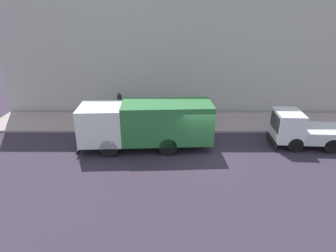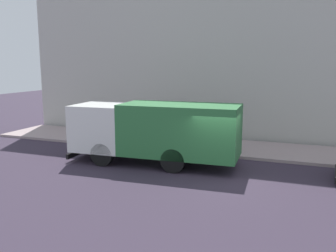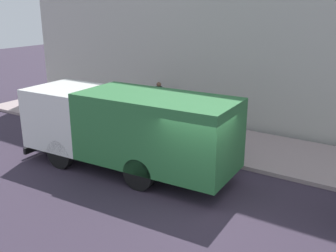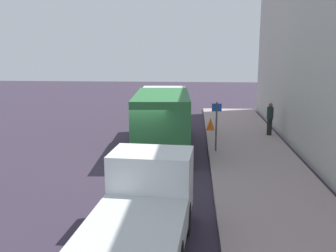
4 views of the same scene
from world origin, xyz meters
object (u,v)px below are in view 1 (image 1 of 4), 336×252
at_px(pedestrian_walking, 120,103).
at_px(traffic_cone_orange, 96,125).
at_px(street_sign_post, 164,111).
at_px(small_flatbed_truck, 305,130).
at_px(large_utility_truck, 147,123).

relative_size(pedestrian_walking, traffic_cone_orange, 2.50).
xyz_separation_m(pedestrian_walking, street_sign_post, (-3.10, -3.54, 0.42)).
bearing_deg(pedestrian_walking, street_sign_post, 62.51).
bearing_deg(street_sign_post, small_flatbed_truck, -104.33).
relative_size(large_utility_truck, small_flatbed_truck, 1.60).
bearing_deg(small_flatbed_truck, large_utility_truck, 95.88).
relative_size(small_flatbed_truck, street_sign_post, 2.16).
distance_m(pedestrian_walking, street_sign_post, 4.72).
distance_m(large_utility_truck, traffic_cone_orange, 4.57).
bearing_deg(traffic_cone_orange, pedestrian_walking, -19.90).
bearing_deg(pedestrian_walking, traffic_cone_orange, -6.18).
bearing_deg(street_sign_post, traffic_cone_orange, 90.80).
relative_size(small_flatbed_truck, pedestrian_walking, 2.79).
relative_size(pedestrian_walking, street_sign_post, 0.77).
relative_size(large_utility_truck, traffic_cone_orange, 11.17).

